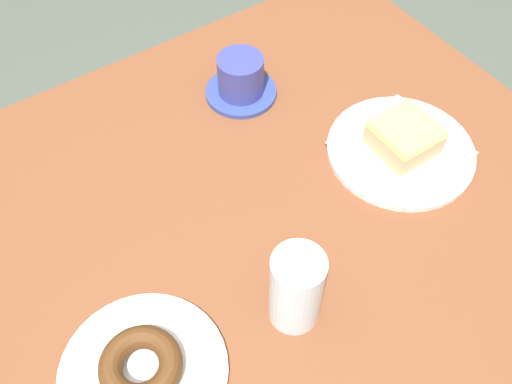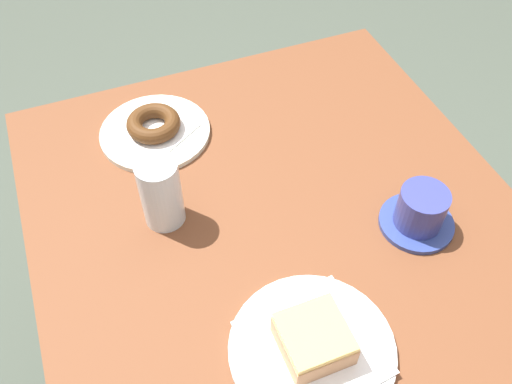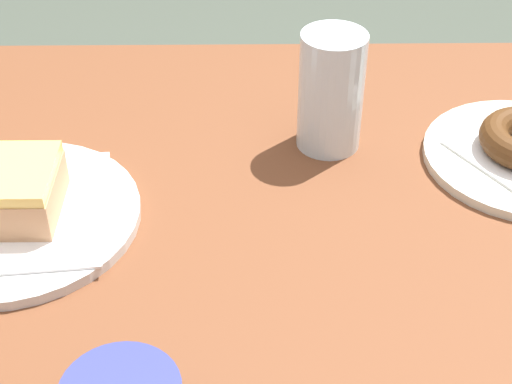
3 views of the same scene
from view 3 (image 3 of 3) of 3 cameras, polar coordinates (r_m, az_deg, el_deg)
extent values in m
cube|color=brown|center=(0.73, -1.63, -5.90)|extent=(0.94, 0.82, 0.04)
cylinder|color=brown|center=(1.30, 16.56, -6.25)|extent=(0.05, 0.05, 0.70)
cylinder|color=silver|center=(0.78, -17.12, -1.75)|extent=(0.24, 0.24, 0.01)
cube|color=white|center=(0.77, -17.21, -1.36)|extent=(0.19, 0.19, 0.00)
cube|color=tan|center=(0.76, -17.50, -0.17)|extent=(0.09, 0.09, 0.04)
cube|color=#F8CC61|center=(0.75, -17.85, 1.31)|extent=(0.09, 0.09, 0.01)
cylinder|color=tan|center=(0.74, -17.90, 1.52)|extent=(0.02, 0.02, 0.00)
cylinder|color=silver|center=(0.82, 5.48, 7.29)|extent=(0.07, 0.07, 0.13)
camera|label=1|loc=(1.02, 26.41, 48.49)|focal=40.46mm
camera|label=2|loc=(0.96, -49.62, 45.06)|focal=38.94mm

